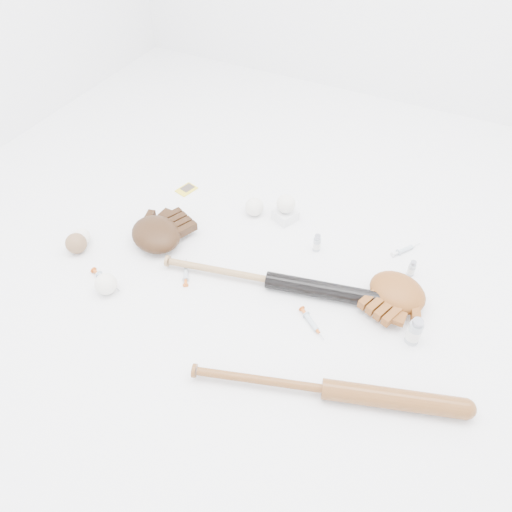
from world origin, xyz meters
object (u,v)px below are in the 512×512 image
at_px(bat_dark, 269,280).
at_px(glove_dark, 156,234).
at_px(bat_wood, 325,389).
at_px(pedestal, 285,215).

bearing_deg(bat_dark, glove_dark, 166.70).
distance_m(bat_wood, glove_dark, 0.87).
height_order(bat_wood, glove_dark, glove_dark).
relative_size(bat_dark, bat_wood, 0.97).
distance_m(bat_dark, pedestal, 0.36).
bearing_deg(glove_dark, bat_dark, 22.72).
bearing_deg(glove_dark, bat_wood, 2.00).
xyz_separation_m(bat_dark, glove_dark, (-0.48, 0.01, 0.02)).
distance_m(glove_dark, pedestal, 0.52).
bearing_deg(pedestal, glove_dark, -138.25).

